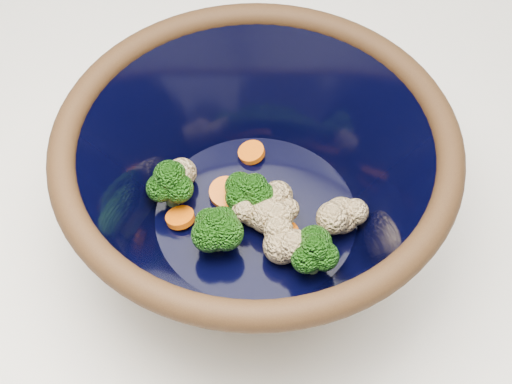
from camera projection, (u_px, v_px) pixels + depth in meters
name	position (u px, v px, depth m)	size (l,w,h in m)	color
counter	(270.00, 328.00, 1.10)	(1.20, 1.20, 0.90)	white
mixing_bowl	(256.00, 182.00, 0.60)	(0.41, 0.41, 0.14)	black
vegetable_pile	(249.00, 208.00, 0.62)	(0.18, 0.13, 0.05)	#608442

